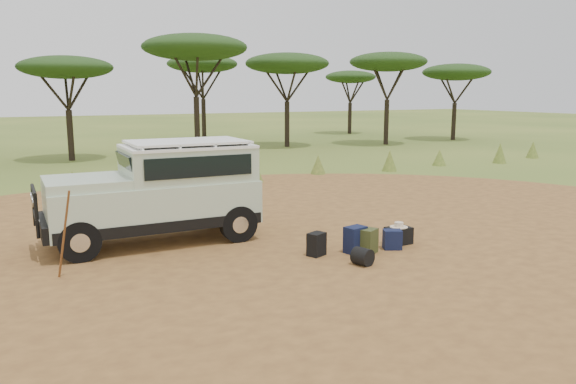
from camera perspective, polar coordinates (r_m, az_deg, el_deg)
name	(u,v)px	position (r m, az deg, el deg)	size (l,w,h in m)	color
ground	(289,253)	(11.30, 0.15, -6.17)	(140.00, 140.00, 0.00)	#4B6524
dirt_clearing	(289,252)	(11.29, 0.15, -6.15)	(23.00, 23.00, 0.01)	olive
grass_fringe	(173,176)	(19.19, -11.59, 1.65)	(36.60, 1.60, 0.90)	#4B6524
acacia_treeline	(120,57)	(30.03, -16.70, 12.99)	(46.70, 13.20, 6.26)	black
safari_vehicle	(160,194)	(12.19, -12.84, -0.20)	(4.48, 1.83, 2.15)	#B6CAAC
walking_staff	(64,235)	(10.28, -21.80, -4.07)	(0.04, 0.04, 1.59)	brown
backpack_black	(316,244)	(11.03, 2.91, -5.34)	(0.34, 0.25, 0.46)	black
backpack_navy	(355,240)	(11.29, 6.85, -4.84)	(0.41, 0.29, 0.54)	#131B3D
backpack_olive	(369,241)	(11.29, 8.20, -4.97)	(0.36, 0.26, 0.50)	#3C441F
duffel_navy	(392,240)	(11.67, 10.55, -4.78)	(0.36, 0.27, 0.41)	#131B3D
hard_case	(398,236)	(12.08, 11.16, -4.38)	(0.52, 0.37, 0.37)	black
stuff_sack	(363,257)	(10.55, 7.58, -6.52)	(0.33, 0.33, 0.33)	black
safari_hat	(399,225)	(12.03, 11.20, -3.35)	(0.37, 0.37, 0.11)	beige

